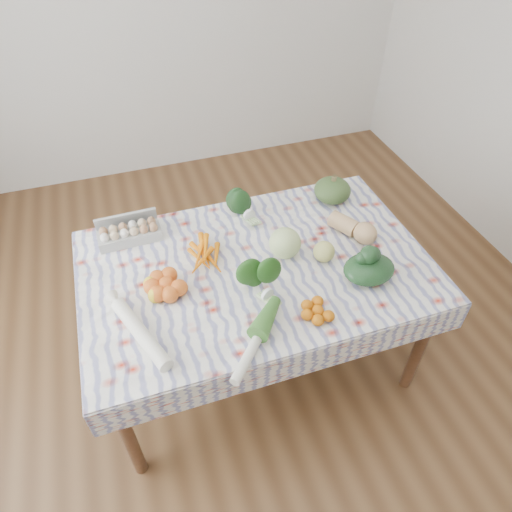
# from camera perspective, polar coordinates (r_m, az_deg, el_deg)

# --- Properties ---
(ground) EXTENTS (4.50, 4.50, 0.00)m
(ground) POSITION_cam_1_polar(r_m,az_deg,el_deg) (2.78, 0.00, -12.37)
(ground) COLOR #55361D
(ground) RESTS_ON ground
(dining_table) EXTENTS (1.60, 1.00, 0.75)m
(dining_table) POSITION_cam_1_polar(r_m,az_deg,el_deg) (2.25, 0.00, -2.62)
(dining_table) COLOR brown
(dining_table) RESTS_ON ground
(tablecloth) EXTENTS (1.66, 1.06, 0.01)m
(tablecloth) POSITION_cam_1_polar(r_m,az_deg,el_deg) (2.19, 0.00, -1.21)
(tablecloth) COLOR white
(tablecloth) RESTS_ON dining_table
(egg_carton) EXTENTS (0.31, 0.13, 0.08)m
(egg_carton) POSITION_cam_1_polar(r_m,az_deg,el_deg) (2.38, -15.51, 2.66)
(egg_carton) COLOR #AAAAA5
(egg_carton) RESTS_ON tablecloth
(carrot_bunch) EXTENTS (0.28, 0.26, 0.04)m
(carrot_bunch) POSITION_cam_1_polar(r_m,az_deg,el_deg) (2.21, -5.62, 0.02)
(carrot_bunch) COLOR orange
(carrot_bunch) RESTS_ON tablecloth
(kale_bunch) EXTENTS (0.20, 0.18, 0.15)m
(kale_bunch) POSITION_cam_1_polar(r_m,az_deg,el_deg) (2.43, -1.44, 6.46)
(kale_bunch) COLOR #193B18
(kale_bunch) RESTS_ON tablecloth
(kabocha_squash) EXTENTS (0.26, 0.26, 0.13)m
(kabocha_squash) POSITION_cam_1_polar(r_m,az_deg,el_deg) (2.58, 9.53, 8.11)
(kabocha_squash) COLOR #3B5527
(kabocha_squash) RESTS_ON tablecloth
(cabbage) EXTENTS (0.17, 0.17, 0.15)m
(cabbage) POSITION_cam_1_polar(r_m,az_deg,el_deg) (2.19, 3.64, 1.62)
(cabbage) COLOR #BAD382
(cabbage) RESTS_ON tablecloth
(butternut_squash) EXTENTS (0.23, 0.28, 0.12)m
(butternut_squash) POSITION_cam_1_polar(r_m,az_deg,el_deg) (2.36, 12.12, 3.63)
(butternut_squash) COLOR tan
(butternut_squash) RESTS_ON tablecloth
(orange_cluster) EXTENTS (0.31, 0.31, 0.08)m
(orange_cluster) POSITION_cam_1_polar(r_m,az_deg,el_deg) (2.08, -11.15, -3.53)
(orange_cluster) COLOR orange
(orange_cluster) RESTS_ON tablecloth
(broccoli) EXTENTS (0.21, 0.21, 0.11)m
(broccoli) POSITION_cam_1_polar(r_m,az_deg,el_deg) (2.02, 0.43, -3.69)
(broccoli) COLOR #1E4E15
(broccoli) RESTS_ON tablecloth
(mandarin_cluster) EXTENTS (0.20, 0.20, 0.05)m
(mandarin_cluster) POSITION_cam_1_polar(r_m,az_deg,el_deg) (1.98, 7.73, -6.70)
(mandarin_cluster) COLOR orange
(mandarin_cluster) RESTS_ON tablecloth
(grapefruit) EXTENTS (0.12, 0.12, 0.10)m
(grapefruit) POSITION_cam_1_polar(r_m,az_deg,el_deg) (2.20, 8.49, 0.55)
(grapefruit) COLOR #D0CF69
(grapefruit) RESTS_ON tablecloth
(spinach_bag) EXTENTS (0.28, 0.24, 0.11)m
(spinach_bag) POSITION_cam_1_polar(r_m,az_deg,el_deg) (2.16, 13.94, -1.59)
(spinach_bag) COLOR black
(spinach_bag) RESTS_ON tablecloth
(daikon) EXTENTS (0.21, 0.42, 0.06)m
(daikon) POSITION_cam_1_polar(r_m,az_deg,el_deg) (1.94, -14.20, -9.34)
(daikon) COLOR white
(daikon) RESTS_ON tablecloth
(leek) EXTENTS (0.31, 0.34, 0.05)m
(leek) POSITION_cam_1_polar(r_m,az_deg,el_deg) (1.87, 0.01, -10.56)
(leek) COLOR white
(leek) RESTS_ON tablecloth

